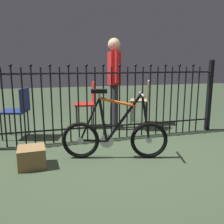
# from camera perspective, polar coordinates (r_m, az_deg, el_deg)

# --- Properties ---
(ground_plane) EXTENTS (20.00, 20.00, 0.00)m
(ground_plane) POSITION_cam_1_polar(r_m,az_deg,el_deg) (3.36, 1.99, -9.90)
(ground_plane) COLOR #384731
(iron_fence) EXTENTS (3.95, 0.07, 1.29)m
(iron_fence) POSITION_cam_1_polar(r_m,az_deg,el_deg) (3.85, -2.17, 2.77)
(iron_fence) COLOR black
(iron_fence) RESTS_ON ground
(bicycle) EXTENTS (1.34, 0.50, 0.91)m
(bicycle) POSITION_cam_1_polar(r_m,az_deg,el_deg) (3.12, 0.63, -5.62)
(bicycle) COLOR black
(bicycle) RESTS_ON ground
(chair_red) EXTENTS (0.42, 0.42, 0.88)m
(chair_red) POSITION_cam_1_polar(r_m,az_deg,el_deg) (4.66, -5.61, 2.81)
(chair_red) COLOR black
(chair_red) RESTS_ON ground
(chair_tan) EXTENTS (0.50, 0.50, 0.89)m
(chair_tan) POSITION_cam_1_polar(r_m,az_deg,el_deg) (4.92, 7.44, 3.44)
(chair_tan) COLOR black
(chair_tan) RESTS_ON ground
(chair_navy) EXTENTS (0.50, 0.50, 0.83)m
(chair_navy) POSITION_cam_1_polar(r_m,az_deg,el_deg) (4.21, -21.28, 0.93)
(chair_navy) COLOR black
(chair_navy) RESTS_ON ground
(person_visitor) EXTENTS (0.23, 0.48, 1.67)m
(person_visitor) POSITION_cam_1_polar(r_m,az_deg,el_deg) (4.46, 0.49, 8.60)
(person_visitor) COLOR #2D2D33
(person_visitor) RESTS_ON ground
(display_crate) EXTENTS (0.33, 0.33, 0.24)m
(display_crate) POSITION_cam_1_polar(r_m,az_deg,el_deg) (3.09, -18.49, -10.07)
(display_crate) COLOR olive
(display_crate) RESTS_ON ground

